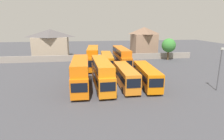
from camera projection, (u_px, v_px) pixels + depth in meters
name	position (u px, v px, depth m)	size (l,w,h in m)	color
ground	(104.00, 65.00, 49.47)	(140.00, 140.00, 0.00)	#424247
depot_boundary_wall	(101.00, 57.00, 55.32)	(56.00, 0.50, 1.80)	gray
bus_1	(80.00, 73.00, 30.62)	(2.81, 11.07, 4.97)	orange
bus_2	(102.00, 72.00, 31.52)	(2.96, 12.13, 4.70)	orange
bus_3	(125.00, 75.00, 32.22)	(2.59, 10.87, 3.43)	orange
bus_4	(146.00, 75.00, 32.90)	(3.24, 11.51, 3.33)	orange
bus_5	(93.00, 57.00, 45.02)	(3.31, 11.21, 5.12)	orange
bus_6	(107.00, 60.00, 45.29)	(3.13, 11.76, 3.49)	orange
bus_7	(121.00, 57.00, 45.68)	(2.65, 12.04, 4.90)	orange
house_terrace_left	(51.00, 43.00, 59.81)	(11.32, 6.54, 8.92)	tan
house_terrace_centre	(144.00, 41.00, 64.64)	(7.99, 8.26, 9.48)	#9E7A60
tree_left_of_lot	(169.00, 45.00, 55.40)	(4.10, 4.10, 6.40)	brown
lamp_post_lot_edge	(220.00, 67.00, 29.70)	(0.50, 0.24, 7.01)	#4C4C51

